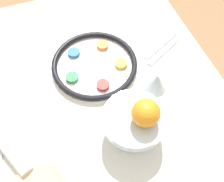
# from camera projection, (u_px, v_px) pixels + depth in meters

# --- Properties ---
(ground_plane) EXTENTS (8.00, 8.00, 0.00)m
(ground_plane) POSITION_uv_depth(u_px,v_px,m) (100.00, 179.00, 1.46)
(ground_plane) COLOR #99704C
(dining_table) EXTENTS (1.34, 1.00, 0.72)m
(dining_table) POSITION_uv_depth(u_px,v_px,m) (97.00, 158.00, 1.16)
(dining_table) COLOR silver
(dining_table) RESTS_ON ground_plane
(seder_plate) EXTENTS (0.32, 0.32, 0.03)m
(seder_plate) POSITION_uv_depth(u_px,v_px,m) (95.00, 65.00, 0.97)
(seder_plate) COLOR silver
(seder_plate) RESTS_ON dining_table
(wine_glass) EXTENTS (0.07, 0.07, 0.14)m
(wine_glass) POSITION_uv_depth(u_px,v_px,m) (156.00, 83.00, 0.83)
(wine_glass) COLOR silver
(wine_glass) RESTS_ON dining_table
(fruit_stand) EXTENTS (0.19, 0.19, 0.11)m
(fruit_stand) POSITION_uv_depth(u_px,v_px,m) (134.00, 121.00, 0.77)
(fruit_stand) COLOR silver
(fruit_stand) RESTS_ON dining_table
(orange_fruit) EXTENTS (0.08, 0.08, 0.08)m
(orange_fruit) POSITION_uv_depth(u_px,v_px,m) (146.00, 113.00, 0.71)
(orange_fruit) COLOR orange
(orange_fruit) RESTS_ON fruit_stand
(napkin_roll) EXTENTS (0.18, 0.11, 0.04)m
(napkin_roll) POSITION_uv_depth(u_px,v_px,m) (10.00, 151.00, 0.78)
(napkin_roll) COLOR white
(napkin_roll) RESTS_ON dining_table
(fork_left) EXTENTS (0.10, 0.17, 0.01)m
(fork_left) POSITION_uv_depth(u_px,v_px,m) (161.00, 45.00, 1.03)
(fork_left) COLOR silver
(fork_left) RESTS_ON dining_table
(fork_right) EXTENTS (0.10, 0.17, 0.01)m
(fork_right) POSITION_uv_depth(u_px,v_px,m) (164.00, 51.00, 1.02)
(fork_right) COLOR silver
(fork_right) RESTS_ON dining_table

